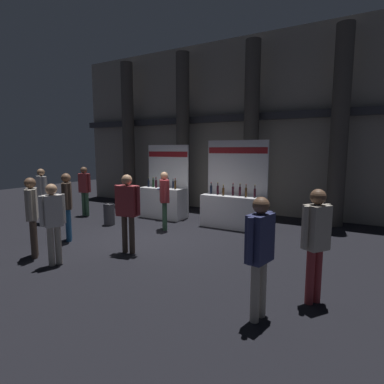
# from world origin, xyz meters

# --- Properties ---
(ground_plane) EXTENTS (26.74, 26.74, 0.00)m
(ground_plane) POSITION_xyz_m (0.00, 0.00, 0.00)
(ground_plane) COLOR black
(hall_colonnade) EXTENTS (13.37, 1.08, 6.20)m
(hall_colonnade) POSITION_xyz_m (-0.00, 4.33, 3.07)
(hall_colonnade) COLOR gray
(hall_colonnade) RESTS_ON ground_plane
(exhibitor_booth_0) EXTENTS (1.62, 0.74, 2.45)m
(exhibitor_booth_0) POSITION_xyz_m (-1.09, 2.10, 0.62)
(exhibitor_booth_0) COLOR white
(exhibitor_booth_0) RESTS_ON ground_plane
(exhibitor_booth_1) EXTENTS (1.90, 0.66, 2.57)m
(exhibitor_booth_1) POSITION_xyz_m (1.45, 2.04, 0.61)
(exhibitor_booth_1) COLOR white
(exhibitor_booth_1) RESTS_ON ground_plane
(trash_bin) EXTENTS (0.34, 0.34, 0.65)m
(trash_bin) POSITION_xyz_m (-1.94, 0.42, 0.33)
(trash_bin) COLOR #38383D
(trash_bin) RESTS_ON ground_plane
(visitor_0) EXTENTS (0.50, 0.29, 1.71)m
(visitor_0) POSITION_xyz_m (-3.90, -0.44, 1.00)
(visitor_0) COLOR navy
(visitor_0) RESTS_ON ground_plane
(visitor_1) EXTENTS (0.48, 0.42, 1.72)m
(visitor_1) POSITION_xyz_m (-1.22, -2.51, 1.02)
(visitor_1) COLOR #47382D
(visitor_1) RESTS_ON ground_plane
(visitor_2) EXTENTS (0.32, 0.47, 1.64)m
(visitor_2) POSITION_xyz_m (-0.44, -2.58, 0.96)
(visitor_2) COLOR #ADA393
(visitor_2) RESTS_ON ground_plane
(visitor_3) EXTENTS (0.40, 0.43, 1.74)m
(visitor_3) POSITION_xyz_m (4.30, -1.65, 1.04)
(visitor_3) COLOR maroon
(visitor_3) RESTS_ON ground_plane
(visitor_4) EXTENTS (0.30, 0.57, 1.69)m
(visitor_4) POSITION_xyz_m (3.73, -2.51, 1.01)
(visitor_4) COLOR #ADA393
(visitor_4) RESTS_ON ground_plane
(visitor_5) EXTENTS (0.50, 0.29, 1.70)m
(visitor_5) POSITION_xyz_m (-3.64, 0.99, 1.01)
(visitor_5) COLOR #33563D
(visitor_5) RESTS_ON ground_plane
(visitor_6) EXTENTS (0.43, 0.42, 1.72)m
(visitor_6) POSITION_xyz_m (-1.61, -1.32, 1.02)
(visitor_6) COLOR navy
(visitor_6) RESTS_ON ground_plane
(visitor_7) EXTENTS (0.62, 0.31, 1.76)m
(visitor_7) POSITION_xyz_m (0.35, -1.30, 1.07)
(visitor_7) COLOR #47382D
(visitor_7) RESTS_ON ground_plane
(visitor_8) EXTENTS (0.45, 0.47, 1.67)m
(visitor_8) POSITION_xyz_m (-0.14, 0.81, 1.00)
(visitor_8) COLOR #33563D
(visitor_8) RESTS_ON ground_plane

